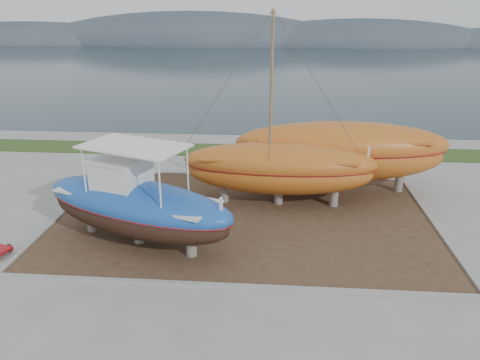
# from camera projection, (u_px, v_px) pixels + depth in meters

# --- Properties ---
(ground) EXTENTS (140.00, 140.00, 0.00)m
(ground) POSITION_uv_depth(u_px,v_px,m) (237.00, 259.00, 19.26)
(ground) COLOR gray
(ground) RESTS_ON ground
(dirt_patch) EXTENTS (18.00, 12.00, 0.06)m
(dirt_patch) POSITION_uv_depth(u_px,v_px,m) (244.00, 218.00, 22.99)
(dirt_patch) COLOR #422D1E
(dirt_patch) RESTS_ON ground
(curb_frame) EXTENTS (18.60, 12.60, 0.15)m
(curb_frame) POSITION_uv_depth(u_px,v_px,m) (244.00, 217.00, 22.97)
(curb_frame) COLOR gray
(curb_frame) RESTS_ON ground
(grass_strip) EXTENTS (44.00, 3.00, 0.08)m
(grass_strip) POSITION_uv_depth(u_px,v_px,m) (255.00, 151.00, 33.74)
(grass_strip) COLOR #284219
(grass_strip) RESTS_ON ground
(sea) EXTENTS (260.00, 100.00, 0.04)m
(sea) POSITION_uv_depth(u_px,v_px,m) (270.00, 65.00, 84.72)
(sea) COLOR #1A2C35
(sea) RESTS_ON ground
(mountain_ridge) EXTENTS (200.00, 36.00, 20.00)m
(mountain_ridge) POSITION_uv_depth(u_px,v_px,m) (274.00, 43.00, 136.15)
(mountain_ridge) COLOR #333D49
(mountain_ridge) RESTS_ON ground
(blue_caique) EXTENTS (9.67, 6.02, 4.45)m
(blue_caique) POSITION_uv_depth(u_px,v_px,m) (136.00, 195.00, 19.79)
(blue_caique) COLOR #1C51AF
(blue_caique) RESTS_ON dirt_patch
(white_dinghy) EXTENTS (4.30, 2.25, 1.23)m
(white_dinghy) POSITION_uv_depth(u_px,v_px,m) (139.00, 194.00, 24.18)
(white_dinghy) COLOR silver
(white_dinghy) RESTS_ON dirt_patch
(orange_sailboat) EXTENTS (9.98, 3.12, 9.63)m
(orange_sailboat) POSITION_uv_depth(u_px,v_px,m) (281.00, 113.00, 22.95)
(orange_sailboat) COLOR #AB561A
(orange_sailboat) RESTS_ON dirt_patch
(orange_bare_hull) EXTENTS (11.72, 3.88, 3.80)m
(orange_bare_hull) POSITION_uv_depth(u_px,v_px,m) (340.00, 158.00, 25.77)
(orange_bare_hull) COLOR #AB561A
(orange_bare_hull) RESTS_ON dirt_patch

